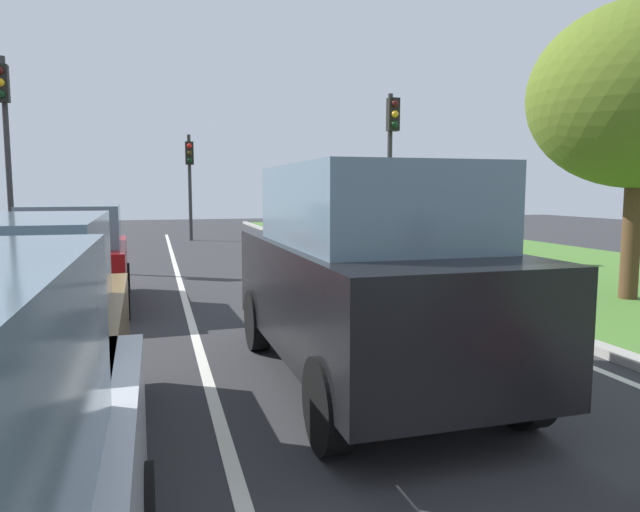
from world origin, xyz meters
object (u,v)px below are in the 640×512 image
object	(u,v)px
car_suv_ahead	(366,273)
traffic_light_near_right	(391,147)
car_hatchback_far	(76,258)
traffic_light_far_median	(190,170)
tree_roadside_near	(640,96)
traffic_light_overhead_left	(5,127)

from	to	relation	value
car_suv_ahead	traffic_light_near_right	xyz separation A→B (m)	(4.36, 9.71, 2.07)
car_hatchback_far	traffic_light_near_right	bearing A→B (deg)	29.10
traffic_light_far_median	tree_roadside_near	xyz separation A→B (m)	(6.89, -15.32, 0.84)
traffic_light_overhead_left	traffic_light_near_right	bearing A→B (deg)	-4.98
traffic_light_near_right	tree_roadside_near	size ratio (longest dim) A/B	0.89
car_hatchback_far	traffic_light_far_median	xyz separation A→B (m)	(2.72, 13.21, 1.96)
car_suv_ahead	traffic_light_near_right	distance (m)	10.84
car_suv_ahead	tree_roadside_near	distance (m)	7.27
traffic_light_near_right	tree_roadside_near	world-z (taller)	tree_roadside_near
traffic_light_near_right	traffic_light_far_median	bearing A→B (deg)	120.87
traffic_light_near_right	traffic_light_far_median	world-z (taller)	traffic_light_near_right
tree_roadside_near	traffic_light_near_right	bearing A→B (deg)	104.92
car_suv_ahead	traffic_light_far_median	world-z (taller)	traffic_light_far_median
traffic_light_far_median	traffic_light_overhead_left	bearing A→B (deg)	-122.78
car_suv_ahead	car_hatchback_far	distance (m)	6.05
traffic_light_near_right	tree_roadside_near	distance (m)	7.09
car_suv_ahead	traffic_light_far_median	bearing A→B (deg)	91.77
traffic_light_near_right	traffic_light_overhead_left	bearing A→B (deg)	175.02
car_suv_ahead	traffic_light_overhead_left	xyz separation A→B (m)	(-5.61, 10.58, 2.42)
car_hatchback_far	tree_roadside_near	xyz separation A→B (m)	(9.61, -2.10, 2.80)
car_suv_ahead	car_hatchback_far	bearing A→B (deg)	124.13
car_hatchback_far	traffic_light_far_median	distance (m)	13.63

